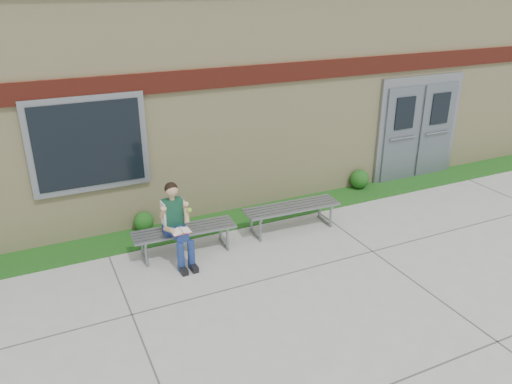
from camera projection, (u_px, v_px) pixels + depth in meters
ground at (339, 281)px, 7.48m from camera, size 80.00×80.00×0.00m
grass_strip at (263, 213)px, 9.64m from camera, size 16.00×0.80×0.02m
school_building at (200, 76)px, 11.65m from camera, size 16.20×6.22×4.20m
bench_left at (184, 234)px, 8.14m from camera, size 1.70×0.55×0.44m
bench_right at (292, 211)px, 8.92m from camera, size 1.76×0.55×0.45m
girl at (177, 222)px, 7.77m from camera, size 0.48×0.78×1.30m
shrub_mid at (144, 221)px, 8.89m from camera, size 0.35×0.35×0.35m
shrub_east at (359, 179)px, 10.72m from camera, size 0.41×0.41×0.41m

